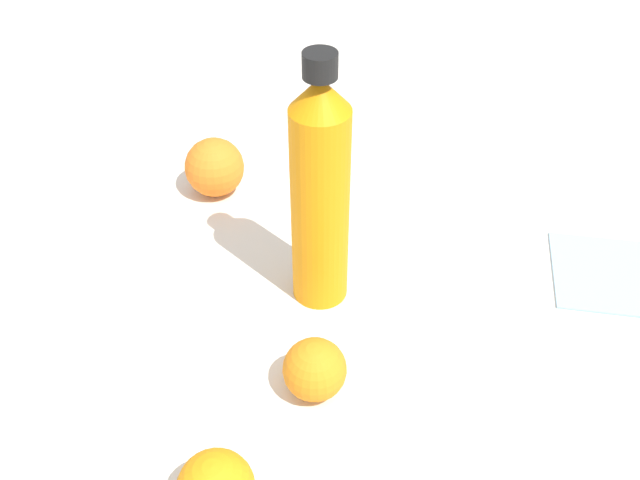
{
  "coord_description": "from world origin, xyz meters",
  "views": [
    {
      "loc": [
        0.47,
        0.39,
        0.62
      ],
      "look_at": [
        -0.02,
        0.01,
        0.08
      ],
      "focal_mm": 41.03,
      "sensor_mm": 36.0,
      "label": 1
    }
  ],
  "objects_px": {
    "water_bottle": "(320,193)",
    "orange_2": "(315,369)",
    "orange_1": "(214,167)",
    "folded_napkin": "(621,275)"
  },
  "relations": [
    {
      "from": "water_bottle",
      "to": "orange_1",
      "type": "relative_size",
      "value": 3.78
    },
    {
      "from": "orange_2",
      "to": "water_bottle",
      "type": "bearing_deg",
      "value": -143.88
    },
    {
      "from": "water_bottle",
      "to": "folded_napkin",
      "type": "relative_size",
      "value": 1.9
    },
    {
      "from": "water_bottle",
      "to": "orange_2",
      "type": "relative_size",
      "value": 4.67
    },
    {
      "from": "water_bottle",
      "to": "orange_2",
      "type": "height_order",
      "value": "water_bottle"
    },
    {
      "from": "orange_2",
      "to": "folded_napkin",
      "type": "distance_m",
      "value": 0.41
    },
    {
      "from": "water_bottle",
      "to": "orange_1",
      "type": "distance_m",
      "value": 0.27
    },
    {
      "from": "water_bottle",
      "to": "orange_2",
      "type": "distance_m",
      "value": 0.19
    },
    {
      "from": "water_bottle",
      "to": "orange_1",
      "type": "height_order",
      "value": "water_bottle"
    },
    {
      "from": "water_bottle",
      "to": "orange_2",
      "type": "bearing_deg",
      "value": 90.71
    }
  ]
}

